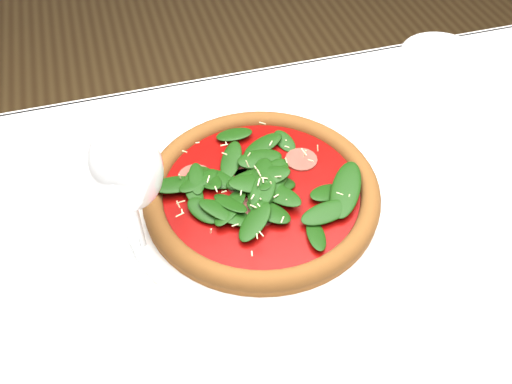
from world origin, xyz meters
name	(u,v)px	position (x,y,z in m)	size (l,w,h in m)	color
dining_table	(315,280)	(0.00, 0.00, 0.65)	(1.21, 0.81, 0.75)	silver
plate	(261,200)	(-0.06, 0.08, 0.76)	(0.39, 0.39, 0.02)	silver
pizza	(261,189)	(-0.06, 0.08, 0.78)	(0.36, 0.36, 0.04)	#985E24
wine_glass	(126,172)	(-0.24, 0.05, 0.90)	(0.09, 0.09, 0.21)	silver
saucer_far	(441,55)	(0.37, 0.34, 0.76)	(0.15, 0.15, 0.01)	silver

